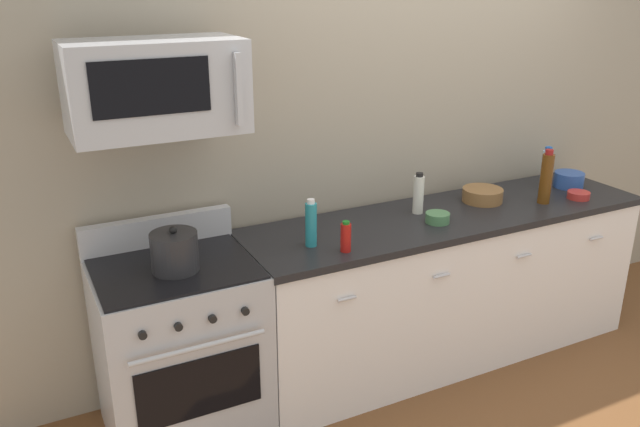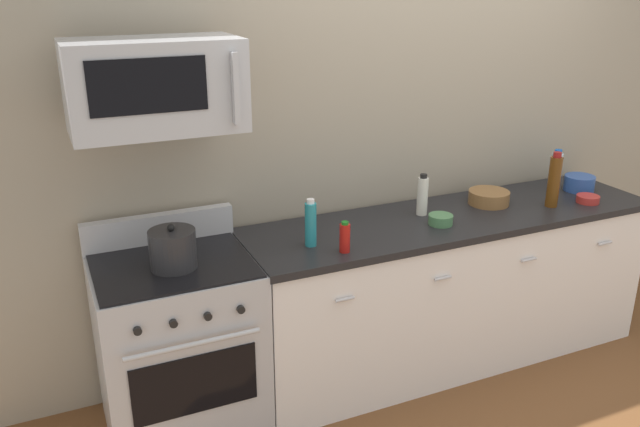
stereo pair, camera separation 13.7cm
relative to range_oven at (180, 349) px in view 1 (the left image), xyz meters
The scene contains 15 objects.
ground_plane 1.67m from the range_oven, ahead, with size 6.66×6.66×0.00m, color brown.
back_wall 1.88m from the range_oven, 14.22° to the left, with size 5.55×0.10×2.70m, color #9E937F.
counter_unit 1.60m from the range_oven, ahead, with size 2.46×0.66×0.92m.
range_oven is the anchor object (origin of this frame).
microwave 1.28m from the range_oven, 89.71° to the left, with size 0.74×0.44×0.40m.
bottle_hot_sauce_red 0.99m from the range_oven, 14.62° to the right, with size 0.05×0.05×0.16m.
bottle_wine_amber 2.29m from the range_oven, ahead, with size 0.07×0.07×0.33m.
bottle_vinegar_white 1.55m from the range_oven, ahead, with size 0.06×0.06×0.24m.
bottle_water_clear 2.48m from the range_oven, ahead, with size 0.07×0.07×0.27m.
bottle_dish_soap 0.89m from the range_oven, ahead, with size 0.06×0.06×0.25m.
bowl_blue_mixing 2.63m from the range_oven, ahead, with size 0.19×0.19×0.10m.
bowl_wooden_salad 1.96m from the range_oven, ahead, with size 0.24×0.24×0.08m.
bowl_red_small 2.51m from the range_oven, ahead, with size 0.13×0.13×0.04m.
bowl_green_glaze 1.53m from the range_oven, ahead, with size 0.13×0.13×0.05m.
stockpot 0.55m from the range_oven, 90.00° to the right, with size 0.22×0.22×0.22m.
Camera 1 is at (-2.23, -2.77, 2.21)m, focal length 36.42 mm.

